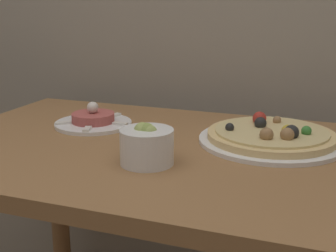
{
  "coord_description": "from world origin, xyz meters",
  "views": [
    {
      "loc": [
        0.39,
        -0.6,
        1.11
      ],
      "look_at": [
        0.03,
        0.39,
        0.82
      ],
      "focal_mm": 50.0,
      "sensor_mm": 36.0,
      "label": 1
    }
  ],
  "objects": [
    {
      "name": "small_bowl",
      "position": [
        0.04,
        0.24,
        0.82
      ],
      "size": [
        0.11,
        0.11,
        0.09
      ],
      "color": "white",
      "rests_on": "dining_table"
    },
    {
      "name": "pizza_plate",
      "position": [
        0.26,
        0.47,
        0.8
      ],
      "size": [
        0.34,
        0.34,
        0.06
      ],
      "color": "white",
      "rests_on": "dining_table"
    },
    {
      "name": "tartare_plate",
      "position": [
        -0.21,
        0.46,
        0.79
      ],
      "size": [
        0.2,
        0.2,
        0.07
      ],
      "color": "white",
      "rests_on": "dining_table"
    },
    {
      "name": "dining_table",
      "position": [
        0.0,
        0.36,
        0.65
      ],
      "size": [
        1.07,
        0.71,
        0.78
      ],
      "color": "olive",
      "rests_on": "ground_plane"
    }
  ]
}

